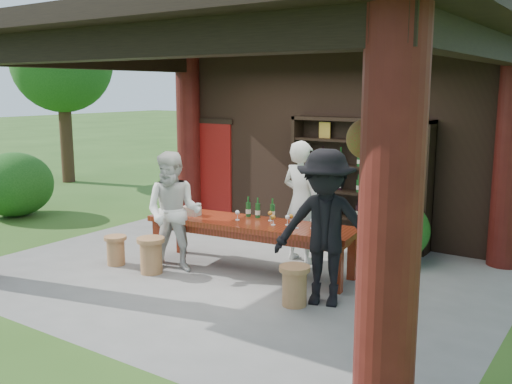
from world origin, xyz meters
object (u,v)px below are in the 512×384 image
Objects in this scene: tasting_table at (251,229)px; guest_woman at (174,212)px; host at (301,202)px; stool_near_left at (151,254)px; napkin_basket at (191,211)px; stool_near_right at (294,285)px; stool_far_left at (116,250)px; guest_man at (325,228)px; wine_shelf at (359,181)px.

guest_woman is (-0.93, -0.65, 0.26)m from tasting_table.
host is at bearing 65.99° from tasting_table.
napkin_basket is (0.14, 0.76, 0.54)m from stool_near_left.
tasting_table is 6.34× the size of stool_near_right.
napkin_basket is (0.88, 0.77, 0.58)m from stool_far_left.
tasting_table is 1.65× the size of guest_man.
host reaches higher than stool_near_right.
stool_near_left is 1.18× the size of stool_far_left.
guest_woman is 0.49m from napkin_basket.
host is (0.37, 0.84, 0.32)m from tasting_table.
wine_shelf is 0.77× the size of tasting_table.
wine_shelf reaches higher than guest_man.
wine_shelf is 1.40× the size of guest_woman.
guest_woman reaches higher than stool_near_right.
stool_far_left is at bearing -138.72° from napkin_basket.
wine_shelf reaches higher than stool_far_left.
stool_far_left is at bearing 172.84° from guest_woman.
stool_near_left is 0.74m from stool_far_left.
napkin_basket reaches higher than stool_near_left.
tasting_table is 1.03m from napkin_basket.
stool_near_left reaches higher than stool_near_right.
napkin_basket is (-1.38, -1.00, -0.13)m from host.
guest_woman is 2.45m from guest_man.
guest_man is 7.56× the size of napkin_basket.
wine_shelf is at bearing 89.35° from guest_man.
guest_man is at bearing 140.04° from host.
guest_man is 2.56m from napkin_basket.
stool_far_left is 3.50m from guest_man.
host is at bearing 112.05° from guest_man.
host reaches higher than tasting_table.
stool_far_left is at bearing -153.48° from tasting_table.
wine_shelf is at bearing 60.28° from stool_near_left.
guest_man is at bearing 7.31° from stool_near_left.
guest_man is at bearing -22.55° from guest_woman.
stool_near_right is at bearing 1.88° from stool_near_left.
guest_woman is at bearing -145.07° from tasting_table.
napkin_basket is at bearing 74.45° from guest_woman.
napkin_basket is at bearing -124.59° from wine_shelf.
stool_near_right is 0.26× the size of guest_man.
napkin_basket is at bearing 163.14° from stool_near_right.
guest_woman is (0.21, 0.28, 0.61)m from stool_near_left.
stool_near_left is 2.06× the size of napkin_basket.
wine_shelf is at bearing 100.05° from stool_near_right.
stool_near_right reaches higher than stool_far_left.
stool_near_left is at bearing 170.51° from guest_man.
host is at bearing 49.29° from stool_near_left.
guest_man is at bearing -73.85° from wine_shelf.
stool_near_right is at bearing 128.49° from host.
host is (2.25, 1.78, 0.71)m from stool_far_left.
tasting_table is 1.71× the size of host.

